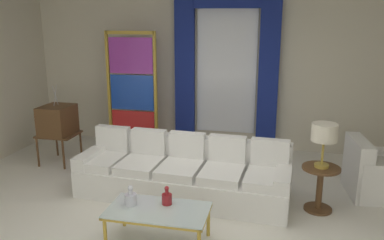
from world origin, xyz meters
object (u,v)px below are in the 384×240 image
object	(u,v)px
bottle_crystal_tall	(167,198)
table_lamp_brass	(324,134)
stained_glass_divider	(132,95)
vintage_tv	(57,121)
bottle_blue_decanter	(131,198)
round_side_table	(320,185)
peacock_figurine	(148,146)
armchair_white	(375,175)
coffee_table	(158,212)
couch_white_long	(184,174)

from	to	relation	value
bottle_crystal_tall	table_lamp_brass	distance (m)	2.10
stained_glass_divider	vintage_tv	bearing A→B (deg)	-138.53
bottle_blue_decanter	round_side_table	world-z (taller)	bottle_blue_decanter
bottle_crystal_tall	vintage_tv	distance (m)	3.13
bottle_crystal_tall	peacock_figurine	distance (m)	2.69
bottle_crystal_tall	vintage_tv	world-z (taller)	vintage_tv
bottle_crystal_tall	bottle_blue_decanter	bearing A→B (deg)	-164.81
vintage_tv	stained_glass_divider	distance (m)	1.39
table_lamp_brass	bottle_crystal_tall	bearing A→B (deg)	-148.61
round_side_table	bottle_crystal_tall	bearing A→B (deg)	-148.61
stained_glass_divider	armchair_white	bearing A→B (deg)	-15.12
bottle_blue_decanter	bottle_crystal_tall	xyz separation A→B (m)	(0.39, 0.10, -0.01)
bottle_blue_decanter	bottle_crystal_tall	bearing A→B (deg)	15.19
vintage_tv	peacock_figurine	xyz separation A→B (m)	(1.40, 0.55, -0.51)
bottle_blue_decanter	stained_glass_divider	size ratio (longest dim) A/B	0.11
bottle_blue_decanter	armchair_white	bearing A→B (deg)	31.93
stained_glass_divider	coffee_table	bearing A→B (deg)	-64.47
vintage_tv	armchair_white	world-z (taller)	vintage_tv
stained_glass_divider	couch_white_long	bearing A→B (deg)	-50.33
bottle_crystal_tall	round_side_table	size ratio (longest dim) A/B	0.36
round_side_table	table_lamp_brass	world-z (taller)	table_lamp_brass
couch_white_long	round_side_table	xyz separation A→B (m)	(1.81, -0.08, 0.05)
coffee_table	couch_white_long	bearing A→B (deg)	90.95
couch_white_long	peacock_figurine	bearing A→B (deg)	126.65
round_side_table	stained_glass_divider	bearing A→B (deg)	151.45
peacock_figurine	table_lamp_brass	bearing A→B (deg)	-26.55
bottle_blue_decanter	stained_glass_divider	bearing A→B (deg)	110.37
bottle_crystal_tall	stained_glass_divider	distance (m)	3.21
coffee_table	table_lamp_brass	bearing A→B (deg)	33.60
coffee_table	stained_glass_divider	bearing A→B (deg)	115.53
bottle_crystal_tall	stained_glass_divider	bearing A→B (deg)	117.63
couch_white_long	table_lamp_brass	bearing A→B (deg)	-2.40
bottle_blue_decanter	vintage_tv	size ratio (longest dim) A/B	0.17
coffee_table	table_lamp_brass	world-z (taller)	table_lamp_brass
round_side_table	bottle_blue_decanter	bearing A→B (deg)	-151.26
coffee_table	bottle_blue_decanter	bearing A→B (deg)	174.56
bottle_crystal_tall	peacock_figurine	bearing A→B (deg)	113.51
couch_white_long	round_side_table	distance (m)	1.82
vintage_tv	round_side_table	xyz separation A→B (m)	(4.20, -0.85, -0.37)
round_side_table	vintage_tv	bearing A→B (deg)	168.62
coffee_table	table_lamp_brass	xyz separation A→B (m)	(1.79, 1.19, 0.66)
bottle_crystal_tall	vintage_tv	size ratio (longest dim) A/B	0.16
bottle_blue_decanter	round_side_table	distance (m)	2.42
vintage_tv	peacock_figurine	size ratio (longest dim) A/B	2.24
stained_glass_divider	table_lamp_brass	distance (m)	3.64
coffee_table	round_side_table	bearing A→B (deg)	33.60
vintage_tv	round_side_table	size ratio (longest dim) A/B	2.26
coffee_table	table_lamp_brass	size ratio (longest dim) A/B	1.94
armchair_white	bottle_crystal_tall	bearing A→B (deg)	-145.91
coffee_table	round_side_table	distance (m)	2.15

